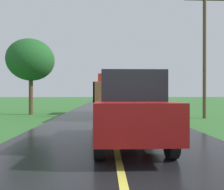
{
  "coord_description": "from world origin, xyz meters",
  "views": [
    {
      "loc": [
        -0.27,
        -4.18,
        1.46
      ],
      "look_at": [
        0.16,
        9.82,
        1.4
      ],
      "focal_mm": 32.96,
      "sensor_mm": 36.0,
      "label": 1
    }
  ],
  "objects_px": {
    "roadside_tree_mid_right": "(156,83)",
    "following_car": "(129,108)",
    "utility_pole_roadside": "(204,50)",
    "banana_truck_near": "(113,94)",
    "roadside_tree_near_left": "(31,60)"
  },
  "relations": [
    {
      "from": "following_car",
      "to": "utility_pole_roadside",
      "type": "bearing_deg",
      "value": 51.28
    },
    {
      "from": "roadside_tree_near_left",
      "to": "roadside_tree_mid_right",
      "type": "xyz_separation_m",
      "value": [
        13.93,
        19.96,
        -0.45
      ]
    },
    {
      "from": "utility_pole_roadside",
      "to": "following_car",
      "type": "relative_size",
      "value": 1.85
    },
    {
      "from": "banana_truck_near",
      "to": "following_car",
      "type": "xyz_separation_m",
      "value": [
        0.11,
        -8.36,
        -0.4
      ]
    },
    {
      "from": "following_car",
      "to": "roadside_tree_near_left",
      "type": "bearing_deg",
      "value": 122.84
    },
    {
      "from": "roadside_tree_mid_right",
      "to": "banana_truck_near",
      "type": "bearing_deg",
      "value": -111.21
    },
    {
      "from": "utility_pole_roadside",
      "to": "roadside_tree_mid_right",
      "type": "distance_m",
      "value": 22.71
    },
    {
      "from": "banana_truck_near",
      "to": "utility_pole_roadside",
      "type": "relative_size",
      "value": 0.77
    },
    {
      "from": "banana_truck_near",
      "to": "roadside_tree_mid_right",
      "type": "xyz_separation_m",
      "value": [
        8.08,
        20.83,
        1.97
      ]
    },
    {
      "from": "banana_truck_near",
      "to": "following_car",
      "type": "distance_m",
      "value": 8.37
    },
    {
      "from": "roadside_tree_mid_right",
      "to": "following_car",
      "type": "distance_m",
      "value": 30.36
    },
    {
      "from": "roadside_tree_mid_right",
      "to": "following_car",
      "type": "bearing_deg",
      "value": -105.27
    },
    {
      "from": "banana_truck_near",
      "to": "following_car",
      "type": "bearing_deg",
      "value": -89.23
    },
    {
      "from": "roadside_tree_near_left",
      "to": "following_car",
      "type": "distance_m",
      "value": 11.35
    },
    {
      "from": "following_car",
      "to": "roadside_tree_mid_right",
      "type": "bearing_deg",
      "value": 74.73
    }
  ]
}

